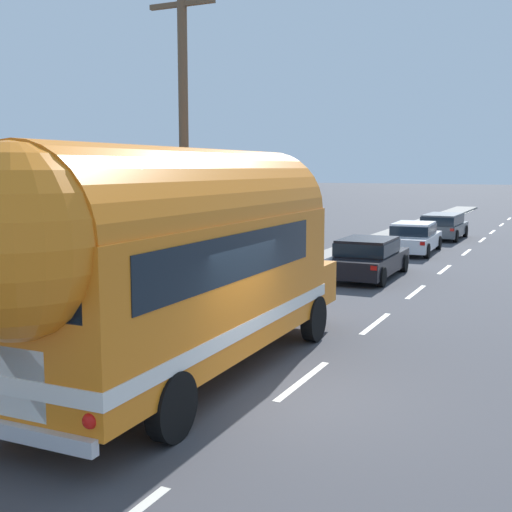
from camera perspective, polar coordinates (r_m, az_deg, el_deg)
ground_plane at (r=11.05m, az=2.10°, el=-12.29°), size 300.00×300.00×0.00m
lane_markings at (r=23.34m, az=8.37°, el=-1.70°), size 3.94×80.00×0.01m
sidewalk_slab at (r=21.77m, az=1.22°, el=-2.11°), size 1.88×90.00×0.15m
utility_pole at (r=16.59m, az=-6.29°, el=9.88°), size 1.80×0.24×8.50m
painted_bus at (r=11.17m, az=-7.23°, el=0.06°), size 2.74×10.41×4.12m
car_lead at (r=22.99m, az=9.69°, el=-0.00°), size 2.07×4.83×1.37m
car_second at (r=30.05m, az=13.56°, el=1.67°), size 2.05×4.85×1.37m
car_third at (r=36.25m, az=15.99°, el=2.66°), size 2.01×4.44×1.37m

